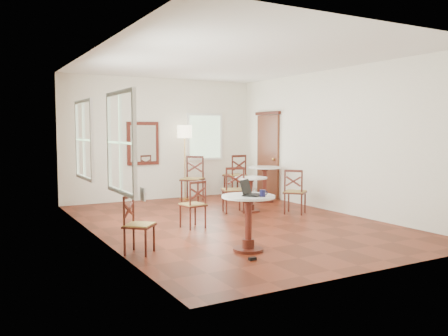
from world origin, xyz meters
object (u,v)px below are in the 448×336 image
at_px(chair_mid_a, 233,190).
at_px(mouse, 247,195).
at_px(cafe_table_near, 248,217).
at_px(laptop, 250,192).
at_px(cafe_table_back, 265,180).
at_px(chair_back_b, 193,179).
at_px(power_adapter, 252,259).
at_px(cafe_table_mid, 251,190).
at_px(navy_mug, 263,193).
at_px(chair_near_a, 193,204).
at_px(chair_near_b, 138,225).
at_px(chair_mid_b, 295,192).
at_px(water_glass, 254,192).
at_px(floor_lamp, 185,137).
at_px(chair_back_a, 236,175).

xyz_separation_m(chair_mid_a, mouse, (-1.46, -2.87, 0.34)).
distance_m(cafe_table_near, laptop, 0.36).
height_order(laptop, mouse, laptop).
bearing_deg(cafe_table_back, laptop, -126.69).
relative_size(chair_back_b, power_adapter, 10.91).
bearing_deg(mouse, cafe_table_mid, 49.53).
distance_m(chair_mid_a, mouse, 3.24).
bearing_deg(navy_mug, cafe_table_near, 116.94).
distance_m(chair_mid_a, chair_back_b, 1.90).
xyz_separation_m(chair_near_a, power_adapter, (-0.21, -2.25, -0.40)).
height_order(chair_near_a, mouse, chair_near_a).
bearing_deg(chair_near_a, chair_back_b, -123.61).
distance_m(chair_near_b, navy_mug, 1.80).
xyz_separation_m(chair_near_a, navy_mug, (0.10, -2.02, 0.43)).
bearing_deg(chair_back_b, chair_mid_a, -45.11).
distance_m(chair_near_b, chair_mid_b, 4.10).
height_order(water_glass, power_adapter, water_glass).
xyz_separation_m(water_glass, power_adapter, (-0.27, -0.38, -0.84)).
xyz_separation_m(cafe_table_near, chair_mid_a, (1.41, 2.82, -0.02)).
height_order(chair_back_b, mouse, chair_back_b).
height_order(chair_mid_a, water_glass, chair_mid_a).
relative_size(cafe_table_near, floor_lamp, 0.43).
bearing_deg(chair_back_b, cafe_table_near, -62.41).
bearing_deg(mouse, laptop, 17.55).
relative_size(cafe_table_near, chair_mid_b, 0.87).
distance_m(chair_back_a, chair_back_b, 1.45).
distance_m(chair_near_a, floor_lamp, 3.69).
bearing_deg(chair_near_a, cafe_table_mid, -161.36).
height_order(mouse, navy_mug, navy_mug).
bearing_deg(cafe_table_mid, navy_mug, -119.62).
bearing_deg(chair_back_a, floor_lamp, -1.53).
height_order(floor_lamp, water_glass, floor_lamp).
bearing_deg(water_glass, cafe_table_near, 136.79).
relative_size(cafe_table_mid, chair_back_a, 0.68).
relative_size(chair_back_a, floor_lamp, 0.58).
bearing_deg(chair_near_b, cafe_table_mid, -15.00).
bearing_deg(laptop, chair_back_a, 25.39).
xyz_separation_m(cafe_table_mid, water_glass, (-1.71, -2.77, 0.40)).
bearing_deg(cafe_table_near, chair_mid_b, 40.44).
xyz_separation_m(floor_lamp, power_adapter, (-1.53, -5.51, -1.54)).
height_order(cafe_table_back, floor_lamp, floor_lamp).
distance_m(cafe_table_mid, chair_near_a, 1.98).
bearing_deg(water_glass, chair_near_a, 91.72).
height_order(cafe_table_near, cafe_table_mid, cafe_table_near).
height_order(chair_near_b, chair_back_b, chair_back_b).
bearing_deg(water_glass, chair_near_b, 154.52).
bearing_deg(cafe_table_mid, floor_lamp, 100.77).
relative_size(cafe_table_near, water_glass, 7.34).
relative_size(floor_lamp, power_adapter, 18.41).
bearing_deg(chair_mid_b, navy_mug, 94.72).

